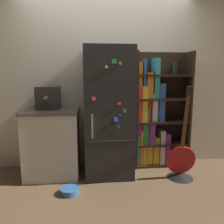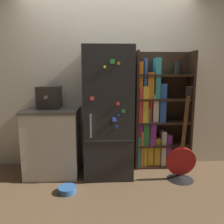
% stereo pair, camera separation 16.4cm
% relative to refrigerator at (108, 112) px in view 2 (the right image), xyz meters
% --- Properties ---
extents(ground_plane, '(16.00, 16.00, 0.00)m').
position_rel_refrigerator_xyz_m(ground_plane, '(0.00, -0.12, -0.87)').
color(ground_plane, brown).
extents(wall_back, '(8.00, 0.05, 2.60)m').
position_rel_refrigerator_xyz_m(wall_back, '(0.00, 0.35, 0.43)').
color(wall_back, beige).
rests_on(wall_back, ground_plane).
extents(refrigerator, '(0.65, 0.68, 1.75)m').
position_rel_refrigerator_xyz_m(refrigerator, '(0.00, 0.00, 0.00)').
color(refrigerator, black).
rests_on(refrigerator, ground_plane).
extents(bookshelf, '(0.83, 0.29, 1.72)m').
position_rel_refrigerator_xyz_m(bookshelf, '(0.72, 0.21, -0.10)').
color(bookshelf, black).
rests_on(bookshelf, ground_plane).
extents(kitchen_counter, '(0.73, 0.63, 0.93)m').
position_rel_refrigerator_xyz_m(kitchen_counter, '(-0.77, 0.02, -0.41)').
color(kitchen_counter, silver).
rests_on(kitchen_counter, ground_plane).
extents(espresso_machine, '(0.30, 0.37, 0.30)m').
position_rel_refrigerator_xyz_m(espresso_machine, '(-0.81, 0.08, 0.21)').
color(espresso_machine, '#38332D').
rests_on(espresso_machine, kitchen_counter).
extents(guitar, '(0.39, 0.35, 1.25)m').
position_rel_refrigerator_xyz_m(guitar, '(0.96, -0.28, -0.70)').
color(guitar, black).
rests_on(guitar, ground_plane).
extents(pet_bowl, '(0.22, 0.22, 0.07)m').
position_rel_refrigerator_xyz_m(pet_bowl, '(-0.51, -0.55, -0.84)').
color(pet_bowl, '#3366A5').
rests_on(pet_bowl, ground_plane).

